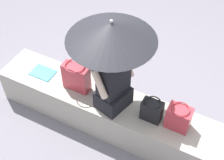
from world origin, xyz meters
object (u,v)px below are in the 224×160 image
at_px(parasol, 112,31).
at_px(person_seated, 113,79).
at_px(handbag_black, 179,118).
at_px(magazine, 43,72).
at_px(tote_bag_canvas, 76,77).
at_px(shoulder_bag_spare, 152,110).

bearing_deg(parasol, person_seated, 130.83).
bearing_deg(handbag_black, magazine, 0.10).
relative_size(parasol, magazine, 3.82).
bearing_deg(tote_bag_canvas, shoulder_bag_spare, 179.27).
distance_m(parasol, tote_bag_canvas, 0.88).
bearing_deg(parasol, magazine, 0.78).
xyz_separation_m(person_seated, shoulder_bag_spare, (-0.44, -0.02, -0.26)).
height_order(person_seated, tote_bag_canvas, person_seated).
xyz_separation_m(tote_bag_canvas, shoulder_bag_spare, (-0.91, 0.01, -0.05)).
bearing_deg(shoulder_bag_spare, tote_bag_canvas, -0.73).
xyz_separation_m(parasol, shoulder_bag_spare, (-0.49, 0.04, -0.81)).
bearing_deg(shoulder_bag_spare, parasol, -4.70).
relative_size(shoulder_bag_spare, magazine, 0.93).
height_order(person_seated, handbag_black, person_seated).
height_order(handbag_black, tote_bag_canvas, tote_bag_canvas).
bearing_deg(shoulder_bag_spare, magazine, -1.13).
relative_size(person_seated, tote_bag_canvas, 2.54).
distance_m(handbag_black, tote_bag_canvas, 1.19).
distance_m(shoulder_bag_spare, magazine, 1.41).
relative_size(handbag_black, tote_bag_canvas, 0.80).
bearing_deg(tote_bag_canvas, parasol, -176.19).
relative_size(person_seated, parasol, 0.84).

